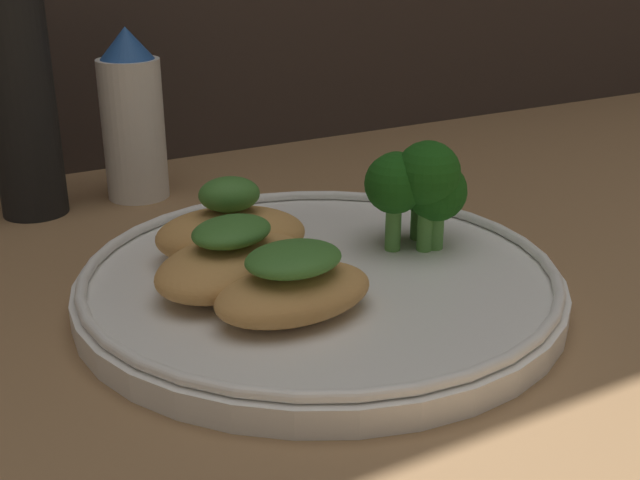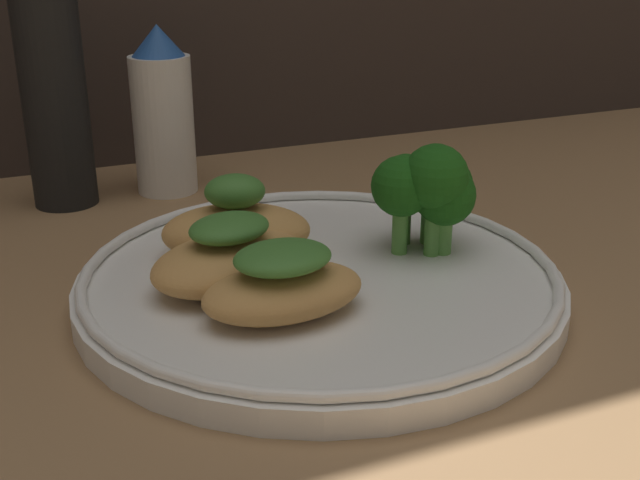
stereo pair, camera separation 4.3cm
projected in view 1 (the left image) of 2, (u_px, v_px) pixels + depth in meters
The scene contains 8 objects.
ground_plane at pixel (320, 305), 44.57cm from camera, with size 180.00×180.00×1.00cm, color #936D47.
plate at pixel (320, 281), 44.02cm from camera, with size 26.52×26.52×2.00cm.
grilled_meat_front at pixel (294, 287), 38.71cm from camera, with size 8.39×5.48×3.66cm.
grilled_meat_middle at pixel (233, 262), 41.59cm from camera, with size 10.46×8.72×3.87cm.
grilled_meat_back at pixel (231, 230), 45.19cm from camera, with size 9.76×7.92×4.85cm.
broccoli_bunch at pixel (419, 184), 46.32cm from camera, with size 6.26×5.49×6.56cm.
sauce_bottle at pixel (133, 118), 58.37cm from camera, with size 4.54×4.54×12.52cm.
pepper_grinder at pixel (19, 84), 53.76cm from camera, with size 4.53×4.53×19.93cm.
Camera 1 is at (-19.61, -34.91, 19.42)cm, focal length 45.00 mm.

